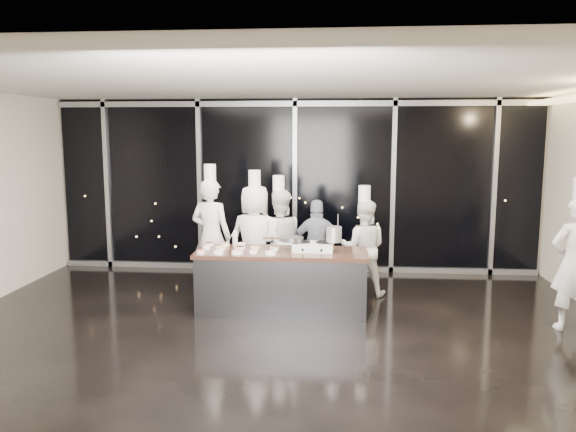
% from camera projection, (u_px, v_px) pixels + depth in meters
% --- Properties ---
extents(ground, '(9.00, 9.00, 0.00)m').
position_uv_depth(ground, '(275.00, 333.00, 7.30)').
color(ground, black).
rests_on(ground, ground).
extents(room_shell, '(9.02, 7.02, 3.21)m').
position_uv_depth(room_shell, '(289.00, 160.00, 6.95)').
color(room_shell, beige).
rests_on(room_shell, ground).
extents(window_wall, '(8.90, 0.11, 3.20)m').
position_uv_depth(window_wall, '(295.00, 186.00, 10.44)').
color(window_wall, black).
rests_on(window_wall, ground).
extents(demo_counter, '(2.46, 0.86, 0.90)m').
position_uv_depth(demo_counter, '(282.00, 281.00, 8.12)').
color(demo_counter, '#333338').
rests_on(demo_counter, ground).
extents(stove, '(0.59, 0.39, 0.14)m').
position_uv_depth(stove, '(313.00, 246.00, 8.04)').
color(stove, silver).
rests_on(stove, demo_counter).
extents(frying_pan, '(0.60, 0.36, 0.06)m').
position_uv_depth(frying_pan, '(291.00, 239.00, 8.06)').
color(frying_pan, slate).
rests_on(frying_pan, stove).
extents(stock_pot, '(0.23, 0.23, 0.22)m').
position_uv_depth(stock_pot, '(334.00, 234.00, 7.98)').
color(stock_pot, '#B2B2B4').
rests_on(stock_pot, stove).
extents(prep_bowls, '(1.15, 0.72, 0.05)m').
position_uv_depth(prep_bowls, '(236.00, 249.00, 8.08)').
color(prep_bowls, white).
rests_on(prep_bowls, demo_counter).
extents(squeeze_bottle, '(0.07, 0.07, 0.27)m').
position_uv_depth(squeeze_bottle, '(235.00, 237.00, 8.39)').
color(squeeze_bottle, silver).
rests_on(squeeze_bottle, demo_counter).
extents(chef_far_left, '(0.77, 0.61, 2.09)m').
position_uv_depth(chef_far_left, '(211.00, 236.00, 8.98)').
color(chef_far_left, white).
rests_on(chef_far_left, ground).
extents(chef_left, '(0.96, 0.73, 2.00)m').
position_uv_depth(chef_left, '(255.00, 239.00, 8.93)').
color(chef_left, white).
rests_on(chef_left, ground).
extents(chef_center, '(0.94, 0.80, 1.91)m').
position_uv_depth(chef_center, '(279.00, 240.00, 9.10)').
color(chef_center, white).
rests_on(chef_center, ground).
extents(guest, '(0.89, 0.38, 1.51)m').
position_uv_depth(guest, '(317.00, 246.00, 9.12)').
color(guest, '#131D35').
rests_on(guest, ground).
extents(chef_right, '(0.78, 0.63, 1.76)m').
position_uv_depth(chef_right, '(363.00, 247.00, 8.93)').
color(chef_right, white).
rests_on(chef_right, ground).
extents(chef_side, '(0.70, 0.51, 2.01)m').
position_uv_depth(chef_side, '(575.00, 262.00, 7.32)').
color(chef_side, white).
rests_on(chef_side, ground).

